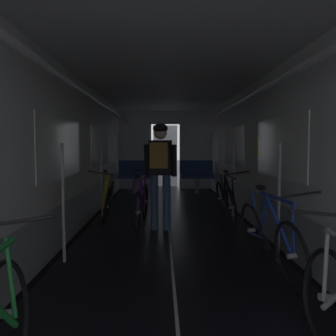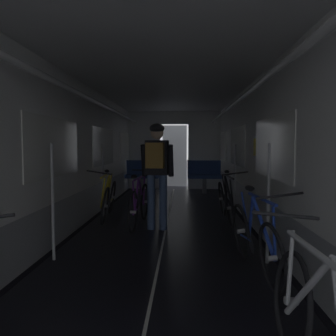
{
  "view_description": "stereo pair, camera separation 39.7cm",
  "coord_description": "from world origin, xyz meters",
  "px_view_note": "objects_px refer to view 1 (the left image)",
  "views": [
    {
      "loc": [
        -0.12,
        -1.92,
        1.37
      ],
      "look_at": [
        0.0,
        4.55,
        0.95
      ],
      "focal_mm": 36.94,
      "sensor_mm": 36.0,
      "label": 1
    },
    {
      "loc": [
        0.28,
        -1.91,
        1.37
      ],
      "look_at": [
        0.0,
        4.55,
        0.95
      ],
      "focal_mm": 36.94,
      "sensor_mm": 36.0,
      "label": 2
    }
  ],
  "objects_px": {
    "person_cyclist_aisle": "(160,164)",
    "bicycle_purple_in_aisle": "(141,204)",
    "bicycle_blue": "(269,237)",
    "bicycle_black": "(226,200)",
    "bicycle_yellow": "(108,199)",
    "bench_seat_far_right": "(197,173)",
    "bench_seat_far_left": "(135,173)"
  },
  "relations": [
    {
      "from": "bicycle_yellow",
      "to": "bicycle_black",
      "type": "xyz_separation_m",
      "value": [
        2.18,
        -0.12,
        0.0
      ]
    },
    {
      "from": "bench_seat_far_right",
      "to": "bicycle_purple_in_aisle",
      "type": "height_order",
      "value": "bench_seat_far_right"
    },
    {
      "from": "person_cyclist_aisle",
      "to": "bicycle_purple_in_aisle",
      "type": "relative_size",
      "value": 1.02
    },
    {
      "from": "bench_seat_far_left",
      "to": "bicycle_blue",
      "type": "height_order",
      "value": "bench_seat_far_left"
    },
    {
      "from": "bicycle_yellow",
      "to": "bicycle_blue",
      "type": "relative_size",
      "value": 1.0
    },
    {
      "from": "bicycle_yellow",
      "to": "bicycle_purple_in_aisle",
      "type": "bearing_deg",
      "value": -40.89
    },
    {
      "from": "bicycle_black",
      "to": "bicycle_purple_in_aisle",
      "type": "height_order",
      "value": "bicycle_black"
    },
    {
      "from": "bicycle_blue",
      "to": "bicycle_black",
      "type": "relative_size",
      "value": 1.0
    },
    {
      "from": "bench_seat_far_left",
      "to": "bicycle_yellow",
      "type": "xyz_separation_m",
      "value": [
        -0.22,
        -3.6,
        -0.19
      ]
    },
    {
      "from": "bench_seat_far_left",
      "to": "bicycle_purple_in_aisle",
      "type": "bearing_deg",
      "value": -84.02
    },
    {
      "from": "bicycle_blue",
      "to": "bicycle_purple_in_aisle",
      "type": "relative_size",
      "value": 1.0
    },
    {
      "from": "bench_seat_far_right",
      "to": "person_cyclist_aisle",
      "type": "relative_size",
      "value": 0.57
    },
    {
      "from": "bicycle_black",
      "to": "bicycle_yellow",
      "type": "bearing_deg",
      "value": 176.86
    },
    {
      "from": "bench_seat_far_left",
      "to": "person_cyclist_aisle",
      "type": "relative_size",
      "value": 0.57
    },
    {
      "from": "person_cyclist_aisle",
      "to": "bicycle_purple_in_aisle",
      "type": "distance_m",
      "value": 0.81
    },
    {
      "from": "bicycle_black",
      "to": "person_cyclist_aisle",
      "type": "distance_m",
      "value": 1.56
    },
    {
      "from": "bench_seat_far_right",
      "to": "bicycle_blue",
      "type": "height_order",
      "value": "bench_seat_far_right"
    },
    {
      "from": "bench_seat_far_left",
      "to": "bicycle_black",
      "type": "relative_size",
      "value": 0.58
    },
    {
      "from": "bicycle_yellow",
      "to": "person_cyclist_aisle",
      "type": "distance_m",
      "value": 1.46
    },
    {
      "from": "bicycle_blue",
      "to": "person_cyclist_aisle",
      "type": "xyz_separation_m",
      "value": [
        -1.2,
        1.88,
        0.69
      ]
    },
    {
      "from": "person_cyclist_aisle",
      "to": "bicycle_yellow",
      "type": "bearing_deg",
      "value": 139.62
    },
    {
      "from": "bicycle_purple_in_aisle",
      "to": "bicycle_yellow",
      "type": "bearing_deg",
      "value": 139.11
    },
    {
      "from": "bench_seat_far_right",
      "to": "bicycle_black",
      "type": "relative_size",
      "value": 0.58
    },
    {
      "from": "bench_seat_far_right",
      "to": "bicycle_blue",
      "type": "distance_m",
      "value": 6.31
    },
    {
      "from": "person_cyclist_aisle",
      "to": "bicycle_black",
      "type": "bearing_deg",
      "value": 30.52
    },
    {
      "from": "bench_seat_far_left",
      "to": "bicycle_purple_in_aisle",
      "type": "relative_size",
      "value": 0.58
    },
    {
      "from": "bicycle_yellow",
      "to": "bench_seat_far_left",
      "type": "bearing_deg",
      "value": 86.58
    },
    {
      "from": "bench_seat_far_left",
      "to": "bicycle_purple_in_aisle",
      "type": "xyz_separation_m",
      "value": [
        0.44,
        -4.16,
        -0.18
      ]
    },
    {
      "from": "bench_seat_far_right",
      "to": "person_cyclist_aisle",
      "type": "distance_m",
      "value": 4.58
    },
    {
      "from": "bench_seat_far_left",
      "to": "person_cyclist_aisle",
      "type": "bearing_deg",
      "value": -80.26
    },
    {
      "from": "bench_seat_far_left",
      "to": "bicycle_blue",
      "type": "xyz_separation_m",
      "value": [
        1.96,
        -6.31,
        -0.19
      ]
    },
    {
      "from": "person_cyclist_aisle",
      "to": "bicycle_blue",
      "type": "bearing_deg",
      "value": -57.49
    }
  ]
}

